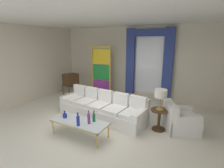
{
  "coord_description": "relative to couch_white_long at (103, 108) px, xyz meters",
  "views": [
    {
      "loc": [
        2.49,
        -3.82,
        2.39
      ],
      "look_at": [
        -0.08,
        0.9,
        1.05
      ],
      "focal_mm": 27.53,
      "sensor_mm": 36.0,
      "label": 1
    }
  ],
  "objects": [
    {
      "name": "bottle_blue_decanter",
      "position": [
        0.38,
        -1.27,
        0.25
      ],
      "size": [
        0.07,
        0.07,
        0.35
      ],
      "color": "#753384",
      "rests_on": "coffee_table"
    },
    {
      "name": "ground_plane",
      "position": [
        0.25,
        -0.59,
        -0.31
      ],
      "size": [
        16.0,
        16.0,
        0.0
      ],
      "primitive_type": "plane",
      "color": "silver"
    },
    {
      "name": "bottle_crystal_tall",
      "position": [
        -0.39,
        -1.3,
        0.17
      ],
      "size": [
        0.11,
        0.11,
        0.2
      ],
      "color": "navy",
      "rests_on": "coffee_table"
    },
    {
      "name": "peacock_figurine",
      "position": [
        -0.84,
        1.31,
        -0.09
      ],
      "size": [
        0.44,
        0.6,
        0.5
      ],
      "color": "beige",
      "rests_on": "ground"
    },
    {
      "name": "armchair_white",
      "position": [
        2.29,
        0.24,
        -0.02
      ],
      "size": [
        1.09,
        1.09,
        0.8
      ],
      "color": "white",
      "rests_on": "ground"
    },
    {
      "name": "coffee_table",
      "position": [
        0.09,
        -1.28,
        0.07
      ],
      "size": [
        1.48,
        0.59,
        0.41
      ],
      "color": "silver",
      "rests_on": "ground"
    },
    {
      "name": "stained_glass_divider",
      "position": [
        -1.16,
        1.75,
        0.75
      ],
      "size": [
        0.95,
        0.05,
        2.2
      ],
      "color": "gold",
      "rests_on": "ground"
    },
    {
      "name": "bottle_ruby_flask",
      "position": [
        0.42,
        -1.11,
        0.22
      ],
      "size": [
        0.08,
        0.08,
        0.29
      ],
      "color": "#196B3D",
      "rests_on": "coffee_table"
    },
    {
      "name": "couch_white_long",
      "position": [
        0.0,
        0.0,
        0.0
      ],
      "size": [
        2.99,
        1.19,
        0.86
      ],
      "color": "white",
      "rests_on": "ground"
    },
    {
      "name": "bottle_amber_squat",
      "position": [
        0.21,
        -1.48,
        0.24
      ],
      "size": [
        0.08,
        0.08,
        0.34
      ],
      "color": "navy",
      "rests_on": "coffee_table"
    },
    {
      "name": "round_side_table",
      "position": [
        1.8,
        0.02,
        0.05
      ],
      "size": [
        0.48,
        0.48,
        0.59
      ],
      "color": "#472D19",
      "rests_on": "ground"
    },
    {
      "name": "vintage_tv",
      "position": [
        -2.43,
        1.25,
        0.42
      ],
      "size": [
        0.63,
        0.69,
        1.35
      ],
      "color": "#472D19",
      "rests_on": "ground"
    },
    {
      "name": "wall_rear",
      "position": [
        0.25,
        2.47,
        1.19
      ],
      "size": [
        8.0,
        0.12,
        3.0
      ],
      "primitive_type": "cube",
      "color": "beige",
      "rests_on": "ground"
    },
    {
      "name": "ceiling_slab",
      "position": [
        0.25,
        0.21,
        2.71
      ],
      "size": [
        8.0,
        7.6,
        0.04
      ],
      "primitive_type": "cube",
      "color": "white"
    },
    {
      "name": "curtained_window",
      "position": [
        0.74,
        2.3,
        1.43
      ],
      "size": [
        2.0,
        0.17,
        2.7
      ],
      "color": "white",
      "rests_on": "ground"
    },
    {
      "name": "table_lamp_brass",
      "position": [
        1.8,
        0.02,
        0.72
      ],
      "size": [
        0.32,
        0.32,
        0.57
      ],
      "color": "#B29338",
      "rests_on": "round_side_table"
    },
    {
      "name": "wall_left",
      "position": [
        -3.41,
        0.01,
        1.19
      ],
      "size": [
        0.12,
        7.0,
        3.0
      ],
      "primitive_type": "cube",
      "color": "beige",
      "rests_on": "ground"
    }
  ]
}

